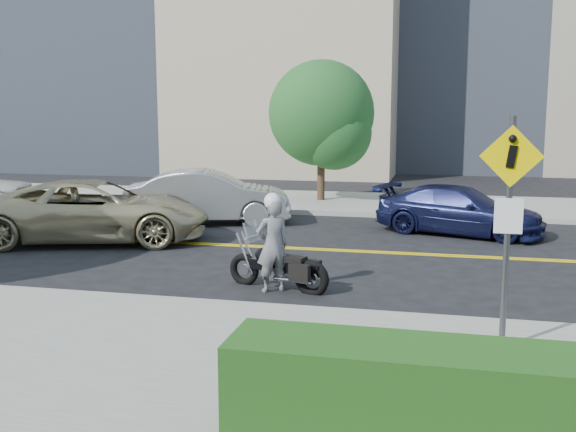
# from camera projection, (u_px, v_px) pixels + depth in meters

# --- Properties ---
(ground_plane) EXTENTS (120.00, 120.00, 0.00)m
(ground_plane) POSITION_uv_depth(u_px,v_px,m) (294.00, 248.00, 15.82)
(ground_plane) COLOR black
(ground_plane) RESTS_ON ground
(sidewalk_near) EXTENTS (60.00, 5.00, 0.15)m
(sidewalk_near) POSITION_uv_depth(u_px,v_px,m) (165.00, 359.00, 8.59)
(sidewalk_near) COLOR #9E9B91
(sidewalk_near) RESTS_ON ground_plane
(sidewalk_far) EXTENTS (60.00, 5.00, 0.15)m
(sidewalk_far) POSITION_uv_depth(u_px,v_px,m) (342.00, 203.00, 23.02)
(sidewalk_far) COLOR #9E9B91
(sidewalk_far) RESTS_ON ground_plane
(pedestrian_sign) EXTENTS (0.78, 0.08, 3.00)m
(pedestrian_sign) POSITION_uv_depth(u_px,v_px,m) (509.00, 211.00, 8.49)
(pedestrian_sign) COLOR #4C4C51
(pedestrian_sign) RESTS_ON sidewalk_near
(motorcyclist) EXTENTS (0.73, 0.68, 1.78)m
(motorcyclist) POSITION_uv_depth(u_px,v_px,m) (273.00, 243.00, 11.96)
(motorcyclist) COLOR silver
(motorcyclist) RESTS_ON ground
(motorcycle) EXTENTS (2.06, 1.12, 1.20)m
(motorcycle) POSITION_uv_depth(u_px,v_px,m) (278.00, 257.00, 12.16)
(motorcycle) COLOR black
(motorcycle) RESTS_ON ground
(suv) EXTENTS (5.99, 4.02, 1.53)m
(suv) POSITION_uv_depth(u_px,v_px,m) (96.00, 211.00, 16.54)
(suv) COLOR #BAB088
(suv) RESTS_ON ground
(parked_car_silver) EXTENTS (4.90, 2.85, 1.53)m
(parked_car_silver) POSITION_uv_depth(u_px,v_px,m) (209.00, 197.00, 19.22)
(parked_car_silver) COLOR #A1A5A8
(parked_car_silver) RESTS_ON ground
(parked_car_blue) EXTENTS (4.64, 2.91, 1.25)m
(parked_car_blue) POSITION_uv_depth(u_px,v_px,m) (459.00, 210.00, 17.56)
(parked_car_blue) COLOR #181D48
(parked_car_blue) RESTS_ON ground
(tree_far_a) EXTENTS (3.58, 3.58, 4.90)m
(tree_far_a) POSITION_uv_depth(u_px,v_px,m) (321.00, 113.00, 22.77)
(tree_far_a) COLOR #382619
(tree_far_a) RESTS_ON ground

